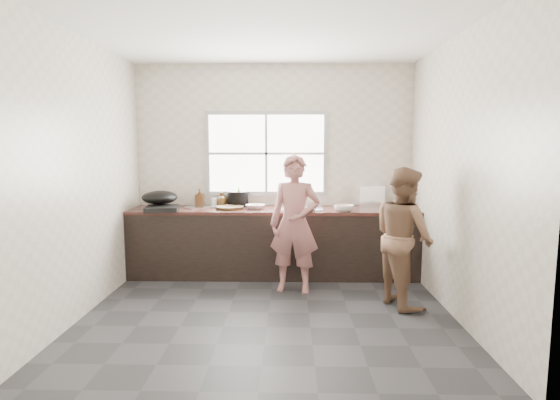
{
  "coord_description": "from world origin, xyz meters",
  "views": [
    {
      "loc": [
        0.2,
        -4.17,
        1.65
      ],
      "look_at": [
        0.1,
        0.65,
        1.05
      ],
      "focal_mm": 28.0,
      "sensor_mm": 36.0,
      "label": 1
    }
  ],
  "objects_px": {
    "dish_rack": "(368,196)",
    "wok": "(160,197)",
    "cutting_board": "(230,208)",
    "pot_lid_right": "(209,206)",
    "bowl_crabs": "(344,209)",
    "glass_jar": "(214,202)",
    "bowl_mince": "(255,207)",
    "plate_food": "(228,207)",
    "pot_lid_left": "(195,207)",
    "burner": "(162,208)",
    "bowl_held": "(309,209)",
    "bottle_green": "(239,196)",
    "person_side": "(404,236)",
    "woman": "(295,228)",
    "bottle_brown_tall": "(200,198)",
    "black_pot": "(238,199)",
    "bottle_brown_short": "(222,200)"
  },
  "relations": [
    {
      "from": "dish_rack",
      "to": "wok",
      "type": "bearing_deg",
      "value": 165.84
    },
    {
      "from": "cutting_board",
      "to": "pot_lid_right",
      "type": "distance_m",
      "value": 0.36
    },
    {
      "from": "bowl_crabs",
      "to": "glass_jar",
      "type": "bearing_deg",
      "value": 166.26
    },
    {
      "from": "bowl_mince",
      "to": "wok",
      "type": "distance_m",
      "value": 1.21
    },
    {
      "from": "bowl_crabs",
      "to": "plate_food",
      "type": "xyz_separation_m",
      "value": [
        -1.45,
        0.27,
        -0.02
      ]
    },
    {
      "from": "glass_jar",
      "to": "pot_lid_left",
      "type": "xyz_separation_m",
      "value": [
        -0.23,
        -0.16,
        -0.05
      ]
    },
    {
      "from": "bowl_mince",
      "to": "burner",
      "type": "bearing_deg",
      "value": -171.09
    },
    {
      "from": "bowl_mince",
      "to": "bowl_held",
      "type": "bearing_deg",
      "value": -15.18
    },
    {
      "from": "bottle_green",
      "to": "dish_rack",
      "type": "relative_size",
      "value": 0.73
    },
    {
      "from": "dish_rack",
      "to": "pot_lid_left",
      "type": "xyz_separation_m",
      "value": [
        -2.24,
        -0.18,
        -0.13
      ]
    },
    {
      "from": "person_side",
      "to": "burner",
      "type": "height_order",
      "value": "person_side"
    },
    {
      "from": "woman",
      "to": "plate_food",
      "type": "bearing_deg",
      "value": 151.64
    },
    {
      "from": "woman",
      "to": "bottle_green",
      "type": "xyz_separation_m",
      "value": [
        -0.73,
        0.84,
        0.27
      ]
    },
    {
      "from": "bowl_held",
      "to": "bottle_brown_tall",
      "type": "height_order",
      "value": "bottle_brown_tall"
    },
    {
      "from": "bowl_mince",
      "to": "bottle_brown_tall",
      "type": "height_order",
      "value": "bottle_brown_tall"
    },
    {
      "from": "bowl_crabs",
      "to": "bottle_green",
      "type": "relative_size",
      "value": 0.72
    },
    {
      "from": "cutting_board",
      "to": "woman",
      "type": "bearing_deg",
      "value": -35.12
    },
    {
      "from": "woman",
      "to": "glass_jar",
      "type": "xyz_separation_m",
      "value": [
        -1.05,
        0.82,
        0.19
      ]
    },
    {
      "from": "person_side",
      "to": "bottle_brown_tall",
      "type": "bearing_deg",
      "value": 44.72
    },
    {
      "from": "plate_food",
      "to": "wok",
      "type": "distance_m",
      "value": 0.87
    },
    {
      "from": "person_side",
      "to": "black_pot",
      "type": "xyz_separation_m",
      "value": [
        -1.86,
        1.24,
        0.24
      ]
    },
    {
      "from": "bowl_mince",
      "to": "bottle_brown_short",
      "type": "distance_m",
      "value": 0.53
    },
    {
      "from": "cutting_board",
      "to": "plate_food",
      "type": "xyz_separation_m",
      "value": [
        -0.03,
        0.11,
        -0.01
      ]
    },
    {
      "from": "wok",
      "to": "pot_lid_left",
      "type": "xyz_separation_m",
      "value": [
        0.42,
        0.08,
        -0.14
      ]
    },
    {
      "from": "woman",
      "to": "dish_rack",
      "type": "bearing_deg",
      "value": 51.56
    },
    {
      "from": "bottle_brown_tall",
      "to": "wok",
      "type": "xyz_separation_m",
      "value": [
        -0.45,
        -0.26,
        0.04
      ]
    },
    {
      "from": "woman",
      "to": "cutting_board",
      "type": "distance_m",
      "value": 1.0
    },
    {
      "from": "pot_lid_left",
      "to": "bowl_crabs",
      "type": "bearing_deg",
      "value": -7.43
    },
    {
      "from": "bowl_held",
      "to": "bottle_green",
      "type": "relative_size",
      "value": 0.76
    },
    {
      "from": "bowl_mince",
      "to": "pot_lid_left",
      "type": "relative_size",
      "value": 0.88
    },
    {
      "from": "bowl_held",
      "to": "pot_lid_left",
      "type": "distance_m",
      "value": 1.48
    },
    {
      "from": "bowl_held",
      "to": "pot_lid_right",
      "type": "height_order",
      "value": "bowl_held"
    },
    {
      "from": "woman",
      "to": "plate_food",
      "type": "height_order",
      "value": "woman"
    },
    {
      "from": "burner",
      "to": "pot_lid_right",
      "type": "xyz_separation_m",
      "value": [
        0.51,
        0.36,
        -0.02
      ]
    },
    {
      "from": "bowl_held",
      "to": "bottle_green",
      "type": "distance_m",
      "value": 1.01
    },
    {
      "from": "wok",
      "to": "bottle_brown_short",
      "type": "bearing_deg",
      "value": 19.31
    },
    {
      "from": "burner",
      "to": "dish_rack",
      "type": "height_order",
      "value": "dish_rack"
    },
    {
      "from": "pot_lid_right",
      "to": "woman",
      "type": "bearing_deg",
      "value": -34.22
    },
    {
      "from": "bowl_held",
      "to": "plate_food",
      "type": "height_order",
      "value": "bowl_held"
    },
    {
      "from": "bowl_crabs",
      "to": "wok",
      "type": "xyz_separation_m",
      "value": [
        -2.3,
        0.16,
        0.11
      ]
    },
    {
      "from": "bottle_green",
      "to": "glass_jar",
      "type": "bearing_deg",
      "value": -175.96
    },
    {
      "from": "plate_food",
      "to": "dish_rack",
      "type": "distance_m",
      "value": 1.82
    },
    {
      "from": "glass_jar",
      "to": "black_pot",
      "type": "bearing_deg",
      "value": 4.21
    },
    {
      "from": "woman",
      "to": "black_pot",
      "type": "xyz_separation_m",
      "value": [
        -0.74,
        0.84,
        0.23
      ]
    },
    {
      "from": "cutting_board",
      "to": "bottle_green",
      "type": "height_order",
      "value": "bottle_green"
    },
    {
      "from": "person_side",
      "to": "dish_rack",
      "type": "height_order",
      "value": "person_side"
    },
    {
      "from": "pot_lid_left",
      "to": "pot_lid_right",
      "type": "bearing_deg",
      "value": 31.76
    },
    {
      "from": "woman",
      "to": "bottle_brown_tall",
      "type": "bearing_deg",
      "value": 156.51
    },
    {
      "from": "black_pot",
      "to": "pot_lid_right",
      "type": "distance_m",
      "value": 0.39
    },
    {
      "from": "burner",
      "to": "pot_lid_right",
      "type": "height_order",
      "value": "burner"
    }
  ]
}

